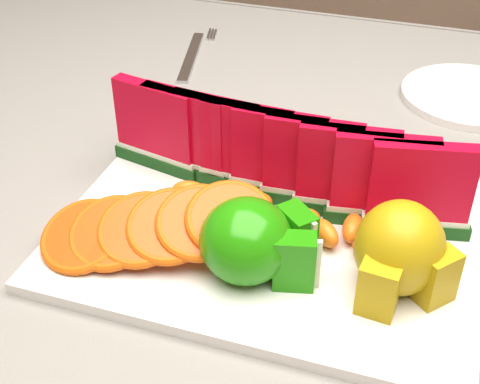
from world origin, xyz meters
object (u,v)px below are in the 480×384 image
Objects in this scene: apple_cluster at (255,242)px; fork at (193,54)px; platter at (270,232)px; pear_cluster at (400,252)px; side_plate at (470,96)px.

apple_cluster is 0.60× the size of fork.
platter is 2.06× the size of fork.
apple_cluster is 0.50m from fork.
apple_cluster reaches higher than fork.
fork is at bearing 121.49° from platter.
pear_cluster reaches higher than platter.
apple_cluster is 0.46m from side_plate.
apple_cluster is 0.59× the size of side_plate.
platter is at bearing 160.63° from pear_cluster.
pear_cluster reaches higher than apple_cluster.
fork is at bearing 117.91° from apple_cluster.
platter is 0.44m from fork.
side_plate is (0.17, 0.36, -0.00)m from platter.
apple_cluster is (0.00, -0.06, 0.04)m from platter.
platter is at bearing -58.51° from fork.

